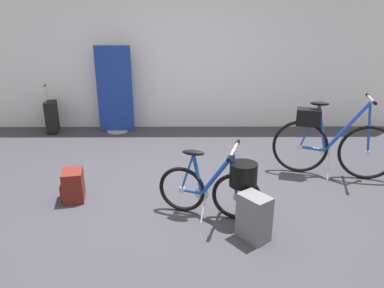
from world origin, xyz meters
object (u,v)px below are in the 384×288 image
at_px(folding_bike_foreground, 222,183).
at_px(backpack_on_floor, 73,185).
at_px(display_bike_left, 328,140).
at_px(handbag_on_floor, 254,217).
at_px(floor_banner_stand, 115,95).
at_px(rolling_suitcase, 52,116).

xyz_separation_m(folding_bike_foreground, backpack_on_floor, (-1.56, 0.37, -0.20)).
distance_m(display_bike_left, handbag_on_floor, 1.79).
distance_m(floor_banner_stand, folding_bike_foreground, 3.30).
bearing_deg(backpack_on_floor, floor_banner_stand, 90.46).
distance_m(floor_banner_stand, rolling_suitcase, 1.17).
height_order(display_bike_left, rolling_suitcase, display_bike_left).
distance_m(floor_banner_stand, display_bike_left, 3.51).
height_order(floor_banner_stand, handbag_on_floor, floor_banner_stand).
distance_m(rolling_suitcase, handbag_on_floor, 4.36).
height_order(backpack_on_floor, handbag_on_floor, handbag_on_floor).
height_order(display_bike_left, handbag_on_floor, display_bike_left).
bearing_deg(backpack_on_floor, rolling_suitcase, 114.47).
height_order(floor_banner_stand, backpack_on_floor, floor_banner_stand).
relative_size(rolling_suitcase, backpack_on_floor, 2.48).
xyz_separation_m(floor_banner_stand, display_bike_left, (2.96, -1.88, -0.19)).
xyz_separation_m(folding_bike_foreground, rolling_suitcase, (-2.69, 2.86, -0.08)).
height_order(folding_bike_foreground, rolling_suitcase, rolling_suitcase).
distance_m(display_bike_left, backpack_on_floor, 3.02).
xyz_separation_m(floor_banner_stand, backpack_on_floor, (0.02, -2.52, -0.48)).
relative_size(rolling_suitcase, handbag_on_floor, 2.01).
relative_size(floor_banner_stand, backpack_on_floor, 4.38).
relative_size(display_bike_left, rolling_suitcase, 1.70).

